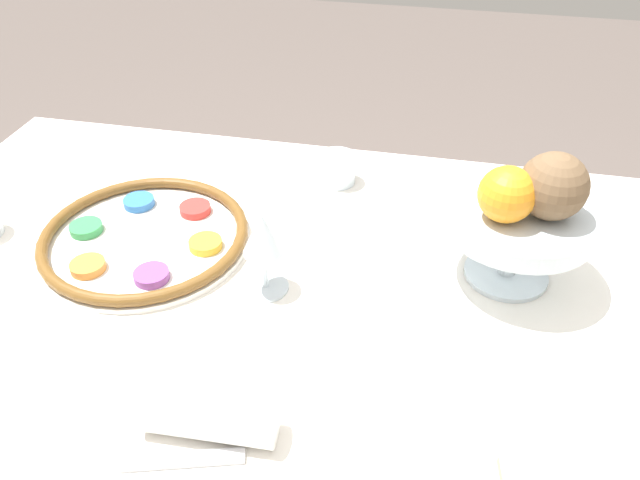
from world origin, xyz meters
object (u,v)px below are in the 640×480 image
(seder_plate, at_px, (145,237))
(coconut, at_px, (553,186))
(fruit_stand, at_px, (517,225))
(orange_fruit, at_px, (507,194))
(napkin_roll, at_px, (209,419))
(cup_far, at_px, (337,169))
(wine_glass, at_px, (263,238))

(seder_plate, distance_m, coconut, 0.66)
(fruit_stand, bearing_deg, coconut, -6.74)
(seder_plate, height_order, coconut, coconut)
(orange_fruit, bearing_deg, seder_plate, -178.59)
(seder_plate, height_order, napkin_roll, napkin_roll)
(fruit_stand, distance_m, napkin_roll, 0.53)
(cup_far, bearing_deg, fruit_stand, -35.27)
(fruit_stand, relative_size, napkin_roll, 1.36)
(wine_glass, relative_size, coconut, 1.42)
(coconut, bearing_deg, fruit_stand, 173.26)
(orange_fruit, bearing_deg, napkin_roll, -133.45)
(fruit_stand, bearing_deg, cup_far, 144.73)
(fruit_stand, relative_size, orange_fruit, 2.74)
(seder_plate, xyz_separation_m, coconut, (0.64, 0.04, 0.16))
(coconut, height_order, cup_far, coconut)
(fruit_stand, height_order, orange_fruit, orange_fruit)
(seder_plate, bearing_deg, wine_glass, -16.27)
(orange_fruit, bearing_deg, coconut, 19.38)
(fruit_stand, relative_size, cup_far, 3.12)
(orange_fruit, relative_size, coconut, 0.83)
(cup_far, bearing_deg, coconut, -32.97)
(orange_fruit, bearing_deg, fruit_stand, 43.51)
(orange_fruit, xyz_separation_m, cup_far, (-0.29, 0.25, -0.14))
(fruit_stand, xyz_separation_m, napkin_roll, (-0.36, -0.38, -0.08))
(napkin_roll, bearing_deg, orange_fruit, 46.55)
(wine_glass, relative_size, orange_fruit, 1.70)
(wine_glass, bearing_deg, coconut, 14.45)
(coconut, xyz_separation_m, cup_far, (-0.35, 0.23, -0.15))
(coconut, relative_size, cup_far, 1.36)
(seder_plate, relative_size, napkin_roll, 2.10)
(cup_far, bearing_deg, seder_plate, -136.67)
(fruit_stand, xyz_separation_m, coconut, (0.04, -0.00, 0.08))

